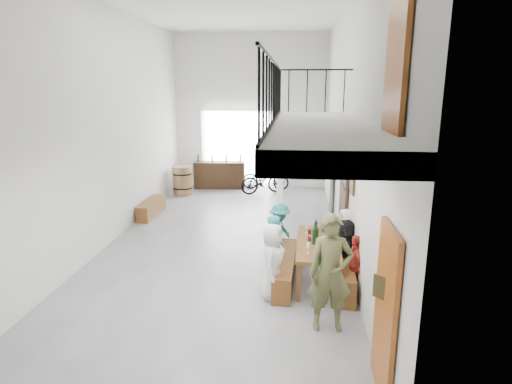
# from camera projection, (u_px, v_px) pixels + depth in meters

# --- Properties ---
(floor) EXTENTS (12.00, 12.00, 0.00)m
(floor) POSITION_uv_depth(u_px,v_px,m) (226.00, 242.00, 10.28)
(floor) COLOR slate
(floor) RESTS_ON ground
(room_walls) EXTENTS (12.00, 12.00, 12.00)m
(room_walls) POSITION_uv_depth(u_px,v_px,m) (223.00, 91.00, 9.42)
(room_walls) COLOR white
(room_walls) RESTS_ON ground
(gateway_portal) EXTENTS (2.80, 0.08, 2.80)m
(gateway_portal) POSITION_uv_depth(u_px,v_px,m) (240.00, 149.00, 15.72)
(gateway_portal) COLOR white
(gateway_portal) RESTS_ON ground
(right_wall_decor) EXTENTS (0.07, 8.28, 5.07)m
(right_wall_decor) POSITION_uv_depth(u_px,v_px,m) (354.00, 193.00, 7.82)
(right_wall_decor) COLOR #A24912
(right_wall_decor) RESTS_ON ground
(balcony) EXTENTS (1.52, 5.62, 4.00)m
(balcony) POSITION_uv_depth(u_px,v_px,m) (321.00, 134.00, 6.37)
(balcony) COLOR white
(balcony) RESTS_ON ground
(tasting_table) EXTENTS (0.88, 1.98, 0.79)m
(tasting_table) POSITION_uv_depth(u_px,v_px,m) (318.00, 246.00, 8.08)
(tasting_table) COLOR brown
(tasting_table) RESTS_ON ground
(bench_inner) EXTENTS (0.45, 2.09, 0.48)m
(bench_inner) POSITION_uv_depth(u_px,v_px,m) (286.00, 269.00, 8.22)
(bench_inner) COLOR brown
(bench_inner) RESTS_ON ground
(bench_wall) EXTENTS (0.36, 2.19, 0.50)m
(bench_wall) POSITION_uv_depth(u_px,v_px,m) (343.00, 270.00, 8.14)
(bench_wall) COLOR brown
(bench_wall) RESTS_ON ground
(tableware) EXTENTS (0.40, 1.14, 0.35)m
(tableware) POSITION_uv_depth(u_px,v_px,m) (314.00, 234.00, 8.08)
(tableware) COLOR black
(tableware) RESTS_ON tasting_table
(side_bench) EXTENTS (0.38, 1.59, 0.44)m
(side_bench) POSITION_uv_depth(u_px,v_px,m) (151.00, 208.00, 12.39)
(side_bench) COLOR brown
(side_bench) RESTS_ON ground
(oak_barrel) EXTENTS (0.67, 0.67, 0.99)m
(oak_barrel) POSITION_uv_depth(u_px,v_px,m) (182.00, 181.00, 14.75)
(oak_barrel) COLOR brown
(oak_barrel) RESTS_ON ground
(serving_counter) EXTENTS (1.87, 0.64, 0.97)m
(serving_counter) POSITION_uv_depth(u_px,v_px,m) (220.00, 175.00, 15.72)
(serving_counter) COLOR #3C2815
(serving_counter) RESTS_ON ground
(counter_bottles) EXTENTS (1.58, 0.26, 0.28)m
(counter_bottles) POSITION_uv_depth(u_px,v_px,m) (219.00, 158.00, 15.56)
(counter_bottles) COLOR black
(counter_bottles) RESTS_ON serving_counter
(guest_left_a) EXTENTS (0.54, 0.73, 1.36)m
(guest_left_a) POSITION_uv_depth(u_px,v_px,m) (273.00, 261.00, 7.45)
(guest_left_a) COLOR white
(guest_left_a) RESTS_ON ground
(guest_left_b) EXTENTS (0.36, 0.51, 1.33)m
(guest_left_b) POSITION_uv_depth(u_px,v_px,m) (276.00, 249.00, 8.04)
(guest_left_b) COLOR teal
(guest_left_b) RESTS_ON ground
(guest_left_c) EXTENTS (0.50, 0.59, 1.06)m
(guest_left_c) POSITION_uv_depth(u_px,v_px,m) (277.00, 246.00, 8.56)
(guest_left_c) COLOR white
(guest_left_c) RESTS_ON ground
(guest_left_d) EXTENTS (0.76, 0.93, 1.26)m
(guest_left_d) POSITION_uv_depth(u_px,v_px,m) (280.00, 233.00, 9.08)
(guest_left_d) COLOR teal
(guest_left_d) RESTS_ON ground
(guest_right_a) EXTENTS (0.35, 0.69, 1.13)m
(guest_right_a) POSITION_uv_depth(u_px,v_px,m) (355.00, 266.00, 7.55)
(guest_right_a) COLOR #A7271C
(guest_right_a) RESTS_ON ground
(guest_right_b) EXTENTS (0.80, 1.18, 1.22)m
(guest_right_b) POSITION_uv_depth(u_px,v_px,m) (345.00, 250.00, 8.18)
(guest_right_b) COLOR black
(guest_right_b) RESTS_ON ground
(guest_right_c) EXTENTS (0.60, 0.72, 1.26)m
(guest_right_c) POSITION_uv_depth(u_px,v_px,m) (345.00, 239.00, 8.70)
(guest_right_c) COLOR white
(guest_right_c) RESTS_ON ground
(host_standing) EXTENTS (0.70, 0.48, 1.84)m
(host_standing) POSITION_uv_depth(u_px,v_px,m) (330.00, 273.00, 6.42)
(host_standing) COLOR #515530
(host_standing) RESTS_ON ground
(potted_plant) EXTENTS (0.48, 0.43, 0.46)m
(potted_plant) POSITION_uv_depth(u_px,v_px,m) (328.00, 230.00, 10.48)
(potted_plant) COLOR #1F5419
(potted_plant) RESTS_ON ground
(bicycle_near) EXTENTS (1.75, 0.76, 0.90)m
(bicycle_near) POSITION_uv_depth(u_px,v_px,m) (266.00, 177.00, 15.47)
(bicycle_near) COLOR black
(bicycle_near) RESTS_ON ground
(bicycle_far) EXTENTS (1.66, 1.16, 0.98)m
(bicycle_far) POSITION_uv_depth(u_px,v_px,m) (263.00, 180.00, 14.86)
(bicycle_far) COLOR black
(bicycle_far) RESTS_ON ground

